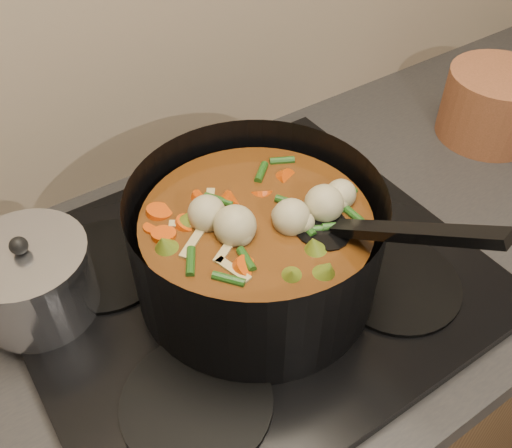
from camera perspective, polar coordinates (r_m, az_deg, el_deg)
counter at (r=1.21m, az=-0.50°, el=-19.79°), size 2.64×0.64×0.91m
stovetop at (r=0.82m, az=-0.70°, el=-5.46°), size 0.62×0.54×0.03m
stockpot at (r=0.75m, az=0.06°, el=-2.13°), size 0.34×0.43×0.24m
saucepan at (r=0.79m, az=-21.40°, el=-5.23°), size 0.16×0.16×0.13m
terracotta_crock at (r=1.15m, az=22.61°, el=10.93°), size 0.23×0.23×0.13m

